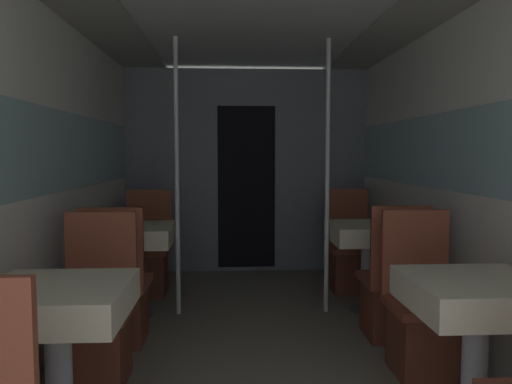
% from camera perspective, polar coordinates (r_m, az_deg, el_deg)
% --- Properties ---
extents(wall_left, '(0.05, 6.53, 2.26)m').
position_cam_1_polar(wall_left, '(3.62, -21.98, 1.37)').
color(wall_left, silver).
rests_on(wall_left, ground_plane).
extents(wall_right, '(0.05, 6.53, 2.26)m').
position_cam_1_polar(wall_right, '(3.76, 21.38, 1.50)').
color(wall_right, silver).
rests_on(wall_right, ground_plane).
extents(ceiling_panel, '(2.73, 6.53, 0.07)m').
position_cam_1_polar(ceiling_panel, '(3.56, 0.14, 20.27)').
color(ceiling_panel, silver).
rests_on(ceiling_panel, wall_left).
extents(bulkhead_far, '(2.68, 0.09, 2.26)m').
position_cam_1_polar(bulkhead_far, '(5.61, -1.12, 2.36)').
color(bulkhead_far, slate).
rests_on(bulkhead_far, ground_plane).
extents(dining_table_left_0, '(0.63, 0.63, 0.74)m').
position_cam_1_polar(dining_table_left_0, '(2.48, -21.79, -12.50)').
color(dining_table_left_0, '#4C4C51').
rests_on(dining_table_left_0, ground_plane).
extents(chair_left_far_0, '(0.42, 0.42, 0.97)m').
position_cam_1_polar(chair_left_far_0, '(3.15, -17.83, -14.97)').
color(chair_left_far_0, brown).
rests_on(chair_left_far_0, ground_plane).
extents(dining_table_left_1, '(0.63, 0.63, 0.74)m').
position_cam_1_polar(dining_table_left_1, '(4.21, -13.76, -5.38)').
color(dining_table_left_1, '#4C4C51').
rests_on(dining_table_left_1, ground_plane).
extents(chair_left_near_1, '(0.42, 0.42, 0.97)m').
position_cam_1_polar(chair_left_near_1, '(3.68, -15.51, -12.05)').
color(chair_left_near_1, brown).
rests_on(chair_left_near_1, ground_plane).
extents(chair_left_far_1, '(0.42, 0.42, 0.97)m').
position_cam_1_polar(chair_left_far_1, '(4.87, -12.32, -7.91)').
color(chair_left_far_1, brown).
rests_on(chair_left_far_1, ground_plane).
extents(support_pole_left_1, '(0.04, 0.04, 2.26)m').
position_cam_1_polar(support_pole_left_1, '(4.10, -9.02, 1.60)').
color(support_pole_left_1, silver).
rests_on(support_pole_left_1, ground_plane).
extents(dining_table_right_0, '(0.63, 0.63, 0.74)m').
position_cam_1_polar(dining_table_right_0, '(2.62, 23.91, -11.61)').
color(dining_table_right_0, '#4C4C51').
rests_on(dining_table_right_0, ground_plane).
extents(chair_right_far_0, '(0.42, 0.42, 0.97)m').
position_cam_1_polar(chair_right_far_0, '(3.26, 18.57, -14.27)').
color(chair_right_far_0, brown).
rests_on(chair_right_far_0, ground_plane).
extents(dining_table_right_1, '(0.63, 0.63, 0.74)m').
position_cam_1_polar(dining_table_right_1, '(4.29, 12.73, -5.16)').
color(dining_table_right_1, '#4C4C51').
rests_on(dining_table_right_1, ground_plane).
extents(chair_right_near_1, '(0.42, 0.42, 0.97)m').
position_cam_1_polar(chair_right_near_1, '(3.78, 15.29, -11.60)').
color(chair_right_near_1, brown).
rests_on(chair_right_near_1, ground_plane).
extents(chair_right_far_1, '(0.42, 0.42, 0.97)m').
position_cam_1_polar(chair_right_far_1, '(4.95, 10.67, -7.69)').
color(chair_right_far_1, brown).
rests_on(chair_right_far_1, ground_plane).
extents(support_pole_right_1, '(0.04, 0.04, 2.26)m').
position_cam_1_polar(support_pole_right_1, '(4.16, 8.15, 1.65)').
color(support_pole_right_1, silver).
rests_on(support_pole_right_1, ground_plane).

